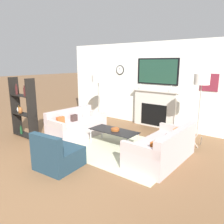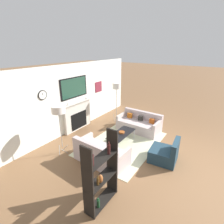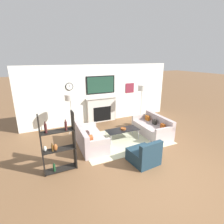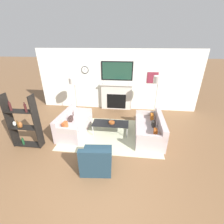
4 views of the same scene
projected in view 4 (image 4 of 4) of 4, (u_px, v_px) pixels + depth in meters
The scene contains 11 objects.
ground_plane at pixel (99, 188), 3.31m from camera, with size 60.00×60.00×0.00m, color brown.
fireplace_wall at pixel (117, 83), 6.83m from camera, with size 7.27×0.28×2.70m.
area_rug at pixel (111, 134), 5.27m from camera, with size 3.26×2.19×0.01m.
couch_left at pixel (74, 125), 5.29m from camera, with size 0.89×1.64×0.76m.
couch_right at pixel (150, 130), 5.02m from camera, with size 0.91×1.75×0.74m.
armchair at pixel (97, 160), 3.76m from camera, with size 0.81×0.85×0.76m.
coffee_table at pixel (110, 124), 5.17m from camera, with size 1.24×0.53×0.40m.
decorative_bowl at pixel (112, 122), 5.15m from camera, with size 0.21×0.21×0.06m.
floor_lamp_left at pixel (74, 81), 5.99m from camera, with size 0.41×0.41×1.66m.
floor_lamp_right at pixel (158, 80), 5.60m from camera, with size 0.36×0.36×1.80m.
shelf_unit at pixel (23, 123), 4.38m from camera, with size 0.88×0.28×1.66m.
Camera 4 is at (0.54, -2.23, 2.94)m, focal length 24.00 mm.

